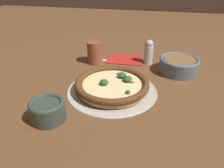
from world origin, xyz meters
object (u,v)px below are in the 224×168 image
at_px(bowl_far, 179,65).
at_px(napkin, 124,59).
at_px(pizza_tray, 112,90).
at_px(pizza, 112,84).
at_px(bowl_near, 47,110).
at_px(pepper_shaker, 149,52).
at_px(drinking_cup, 95,52).
at_px(fork, 117,61).

distance_m(bowl_far, napkin, 0.26).
bearing_deg(bowl_far, pizza_tray, 41.09).
distance_m(pizza_tray, pizza, 0.02).
relative_size(bowl_near, napkin, 0.62).
distance_m(pizza, napkin, 0.29).
relative_size(pizza_tray, pepper_shaker, 2.96).
relative_size(pizza, drinking_cup, 2.68).
xyz_separation_m(pizza, fork, (0.03, -0.26, -0.02)).
distance_m(pizza_tray, pepper_shaker, 0.30).
height_order(pizza_tray, pizza, pizza).
height_order(pizza, drinking_cup, drinking_cup).
bearing_deg(drinking_cup, pizza, 118.96).
relative_size(pizza_tray, drinking_cup, 3.27).
relative_size(pizza, bowl_near, 2.56).
xyz_separation_m(bowl_near, pepper_shaker, (-0.26, -0.47, 0.02)).
relative_size(bowl_far, fork, 0.97).
relative_size(pizza_tray, napkin, 1.93).
relative_size(pizza, napkin, 1.58).
xyz_separation_m(pizza, bowl_far, (-0.24, -0.21, 0.01)).
height_order(pizza_tray, bowl_near, bowl_near).
height_order(bowl_far, napkin, bowl_far).
relative_size(pizza_tray, bowl_far, 2.00).
height_order(bowl_near, napkin, bowl_near).
xyz_separation_m(pizza, bowl_near, (0.15, 0.19, 0.01)).
bearing_deg(pepper_shaker, drinking_cup, 10.50).
distance_m(drinking_cup, fork, 0.11).
bearing_deg(bowl_near, pepper_shaker, -118.70).
relative_size(pizza_tray, fork, 1.94).
height_order(drinking_cup, napkin, drinking_cup).
bearing_deg(pepper_shaker, bowl_far, 151.87).
bearing_deg(napkin, drinking_cup, 24.34).
height_order(fork, pepper_shaker, pepper_shaker).
xyz_separation_m(drinking_cup, pepper_shaker, (-0.24, -0.04, 0.00)).
relative_size(bowl_far, napkin, 0.96).
distance_m(napkin, pepper_shaker, 0.12).
relative_size(napkin, fork, 1.00).
bearing_deg(napkin, bowl_far, 161.36).
distance_m(pizza_tray, napkin, 0.29).
bearing_deg(napkin, pizza_tray, 90.71).
bearing_deg(pizza_tray, bowl_far, -138.91).
bearing_deg(pepper_shaker, bowl_near, 61.30).
distance_m(pizza, fork, 0.26).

